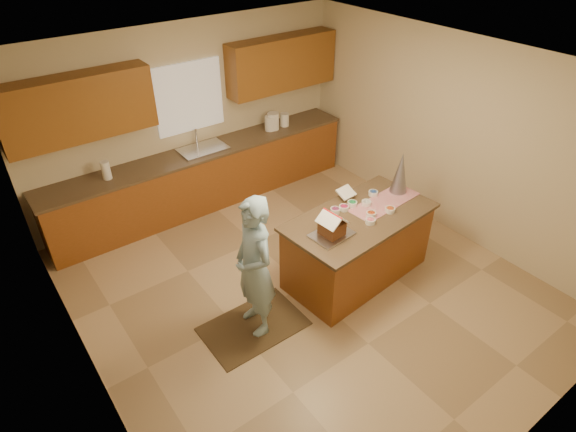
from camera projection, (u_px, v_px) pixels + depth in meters
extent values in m
plane|color=tan|center=(304.00, 287.00, 5.97)|extent=(5.50, 5.50, 0.00)
plane|color=silver|center=(309.00, 72.00, 4.45)|extent=(5.50, 5.50, 0.00)
plane|color=beige|center=(190.00, 116.00, 7.04)|extent=(5.50, 5.50, 0.00)
plane|color=beige|center=(547.00, 357.00, 3.39)|extent=(5.50, 5.50, 0.00)
plane|color=beige|center=(72.00, 288.00, 3.98)|extent=(5.50, 5.50, 0.00)
plane|color=beige|center=(451.00, 137.00, 6.45)|extent=(5.50, 5.50, 0.00)
plane|color=gray|center=(110.00, 357.00, 3.51)|extent=(0.00, 2.50, 2.50)
cube|color=white|center=(189.00, 97.00, 6.85)|extent=(1.05, 0.03, 1.00)
cube|color=brown|center=(206.00, 178.00, 7.35)|extent=(4.80, 0.60, 0.88)
cube|color=brown|center=(203.00, 151.00, 7.09)|extent=(4.85, 0.63, 0.04)
cube|color=brown|center=(78.00, 108.00, 5.84)|extent=(1.85, 0.35, 0.80)
cube|color=brown|center=(282.00, 63.00, 7.38)|extent=(1.85, 0.35, 0.80)
cube|color=silver|center=(203.00, 152.00, 7.10)|extent=(0.70, 0.45, 0.12)
cylinder|color=silver|center=(196.00, 137.00, 7.12)|extent=(0.03, 0.03, 0.28)
cube|color=brown|center=(357.00, 247.00, 5.92)|extent=(1.85, 1.04, 0.87)
cube|color=brown|center=(360.00, 217.00, 5.67)|extent=(1.94, 1.13, 0.04)
cube|color=#A20B23|center=(384.00, 202.00, 5.90)|extent=(1.02, 0.44, 0.01)
cube|color=silver|center=(331.00, 235.00, 5.32)|extent=(0.48, 0.37, 0.02)
cube|color=white|center=(346.00, 192.00, 5.92)|extent=(0.23, 0.19, 0.09)
cone|color=#B3B2BF|center=(400.00, 173.00, 5.96)|extent=(0.24, 0.24, 0.55)
cube|color=black|center=(254.00, 326.00, 5.42)|extent=(1.13, 0.74, 0.01)
imported|color=#8EB6CA|center=(254.00, 268.00, 4.97)|extent=(0.46, 0.65, 1.67)
cylinder|color=white|center=(270.00, 123.00, 7.61)|extent=(0.17, 0.17, 0.23)
cylinder|color=white|center=(273.00, 121.00, 7.64)|extent=(0.19, 0.19, 0.27)
cylinder|color=white|center=(284.00, 120.00, 7.76)|extent=(0.15, 0.15, 0.21)
cylinder|color=white|center=(106.00, 170.00, 6.30)|extent=(0.12, 0.12, 0.25)
cube|color=brown|center=(332.00, 228.00, 5.27)|extent=(0.24, 0.26, 0.16)
cube|color=white|center=(328.00, 220.00, 5.16)|extent=(0.17, 0.29, 0.13)
cube|color=white|center=(337.00, 216.00, 5.23)|extent=(0.17, 0.29, 0.13)
cylinder|color=red|center=(333.00, 214.00, 5.16)|extent=(0.04, 0.28, 0.02)
cylinder|color=#983269|center=(335.00, 210.00, 5.70)|extent=(0.12, 0.12, 0.05)
cylinder|color=pink|center=(370.00, 221.00, 5.51)|extent=(0.12, 0.12, 0.05)
cylinder|color=orange|center=(390.00, 210.00, 5.71)|extent=(0.12, 0.12, 0.05)
cylinder|color=#D22561|center=(344.00, 208.00, 5.75)|extent=(0.12, 0.12, 0.05)
cylinder|color=blue|center=(373.00, 193.00, 6.03)|extent=(0.12, 0.12, 0.05)
cylinder|color=#E75924|center=(371.00, 214.00, 5.63)|extent=(0.12, 0.12, 0.05)
cylinder|color=white|center=(366.00, 203.00, 5.83)|extent=(0.12, 0.12, 0.05)
cylinder|color=green|center=(352.00, 204.00, 5.82)|extent=(0.12, 0.12, 0.05)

